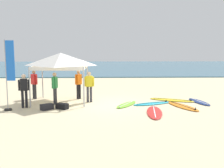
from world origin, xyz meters
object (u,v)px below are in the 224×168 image
object	(u,v)px
person_orange	(79,83)
banner_flag	(9,78)
person_green	(55,86)
gear_bag_near_tent	(47,107)
canopy_tent	(61,59)
surfboard_navy	(199,102)
person_black	(24,88)
person_red	(34,82)
person_yellow	(89,85)
surfboard_orange	(183,106)
surfboard_lime	(126,104)
gear_bag_by_pole	(62,106)
surfboard_cyan	(152,103)
surfboard_red	(154,112)
surfboard_yellow	(172,100)

from	to	relation	value
person_orange	banner_flag	world-z (taller)	banner_flag
person_green	gear_bag_near_tent	world-z (taller)	person_green
canopy_tent	gear_bag_near_tent	size ratio (longest dim) A/B	4.75
surfboard_navy	banner_flag	bearing A→B (deg)	-170.35
person_black	canopy_tent	bearing A→B (deg)	41.69
person_green	person_red	xyz separation A→B (m)	(-1.52, 1.57, 0.00)
person_black	person_green	xyz separation A→B (m)	(1.38, 0.83, 0.00)
person_yellow	gear_bag_near_tent	world-z (taller)	person_yellow
person_yellow	canopy_tent	bearing A→B (deg)	176.15
person_orange	person_red	size ratio (longest dim) A/B	1.00
surfboard_orange	surfboard_lime	world-z (taller)	same
banner_flag	gear_bag_by_pole	xyz separation A→B (m)	(2.45, 0.26, -1.43)
person_green	person_red	world-z (taller)	same
surfboard_lime	person_green	size ratio (longest dim) A/B	1.18
surfboard_cyan	surfboard_red	world-z (taller)	same
banner_flag	gear_bag_by_pole	bearing A→B (deg)	5.99
surfboard_cyan	surfboard_red	bearing A→B (deg)	-97.24
surfboard_yellow	gear_bag_by_pole	world-z (taller)	gear_bag_by_pole
surfboard_cyan	surfboard_lime	size ratio (longest dim) A/B	1.13
surfboard_red	gear_bag_near_tent	world-z (taller)	gear_bag_near_tent
canopy_tent	person_black	bearing A→B (deg)	-138.31
surfboard_navy	person_orange	world-z (taller)	person_orange
surfboard_lime	person_red	world-z (taller)	person_red
surfboard_cyan	gear_bag_by_pole	distance (m)	4.78
surfboard_yellow	person_red	distance (m)	8.17
person_orange	surfboard_lime	bearing A→B (deg)	-34.00
canopy_tent	surfboard_red	xyz separation A→B (m)	(4.73, -2.71, -2.35)
surfboard_lime	banner_flag	distance (m)	6.01
surfboard_navy	surfboard_lime	bearing A→B (deg)	-171.48
banner_flag	surfboard_cyan	bearing A→B (deg)	10.26
surfboard_navy	person_orange	bearing A→B (deg)	169.98
person_orange	surfboard_red	bearing A→B (deg)	-42.67
person_orange	surfboard_yellow	bearing A→B (deg)	-6.66
person_green	gear_bag_by_pole	world-z (taller)	person_green
surfboard_cyan	person_red	distance (m)	7.02
surfboard_lime	surfboard_yellow	world-z (taller)	same
surfboard_orange	canopy_tent	bearing A→B (deg)	167.27
surfboard_cyan	person_black	world-z (taller)	person_black
person_black	person_green	world-z (taller)	same
surfboard_cyan	gear_bag_near_tent	size ratio (longest dim) A/B	3.81
canopy_tent	person_green	world-z (taller)	canopy_tent
surfboard_cyan	person_red	world-z (taller)	person_red
person_orange	canopy_tent	bearing A→B (deg)	-135.99
person_red	person_yellow	distance (m)	3.49
canopy_tent	surfboard_cyan	world-z (taller)	canopy_tent
surfboard_yellow	gear_bag_near_tent	bearing A→B (deg)	-162.51
person_red	gear_bag_near_tent	distance (m)	3.28
surfboard_cyan	person_green	xyz separation A→B (m)	(-5.23, 0.12, 0.95)
gear_bag_by_pole	gear_bag_near_tent	bearing A→B (deg)	-169.28
canopy_tent	surfboard_navy	xyz separation A→B (m)	(7.69, -0.36, -2.35)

